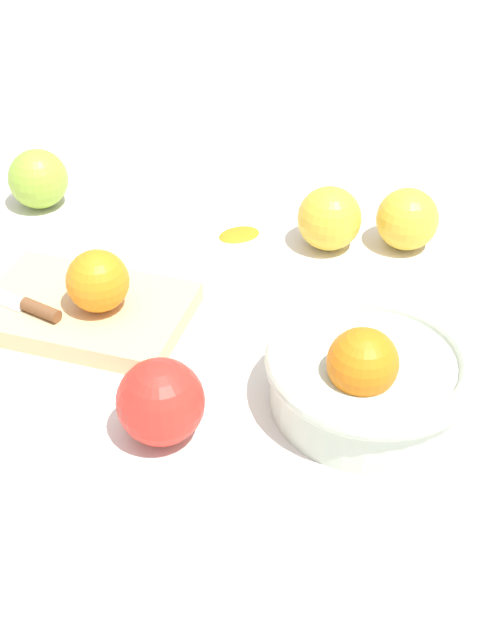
{
  "coord_description": "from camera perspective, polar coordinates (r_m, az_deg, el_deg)",
  "views": [
    {
      "loc": [
        -0.17,
        0.72,
        0.56
      ],
      "look_at": [
        -0.06,
        0.06,
        0.04
      ],
      "focal_mm": 48.17,
      "sensor_mm": 36.0,
      "label": 1
    }
  ],
  "objects": [
    {
      "name": "apple_front_right",
      "position": [
        1.12,
        -13.27,
        9.11
      ],
      "size": [
        0.08,
        0.08,
        0.08
      ],
      "primitive_type": "sphere",
      "color": "#8EB738",
      "rests_on": "ground_plane"
    },
    {
      "name": "apple_front_left_2",
      "position": [
        1.03,
        11.05,
        6.59
      ],
      "size": [
        0.07,
        0.07,
        0.07
      ],
      "primitive_type": "sphere",
      "color": "gold",
      "rests_on": "ground_plane"
    },
    {
      "name": "orange_on_board",
      "position": [
        0.89,
        -9.44,
        2.57
      ],
      "size": [
        0.07,
        0.07,
        0.07
      ],
      "primitive_type": "sphere",
      "color": "orange",
      "rests_on": "cutting_board"
    },
    {
      "name": "citrus_peel",
      "position": [
        1.05,
        -0.06,
        5.85
      ],
      "size": [
        0.06,
        0.06,
        0.01
      ],
      "primitive_type": "ellipsoid",
      "rotation": [
        0.0,
        0.0,
        3.75
      ],
      "color": "orange",
      "rests_on": "ground_plane"
    },
    {
      "name": "ground_plane",
      "position": [
        0.93,
        -3.1,
        0.68
      ],
      "size": [
        2.4,
        2.4,
        0.0
      ],
      "primitive_type": "plane",
      "color": "silver"
    },
    {
      "name": "apple_back_center",
      "position": [
        0.76,
        -5.3,
        -5.44
      ],
      "size": [
        0.08,
        0.08,
        0.08
      ],
      "primitive_type": "sphere",
      "color": "red",
      "rests_on": "ground_plane"
    },
    {
      "name": "knife",
      "position": [
        0.92,
        -14.6,
        1.17
      ],
      "size": [
        0.15,
        0.07,
        0.01
      ],
      "color": "silver",
      "rests_on": "cutting_board"
    },
    {
      "name": "apple_front_left",
      "position": [
        1.02,
        5.96,
        6.73
      ],
      "size": [
        0.08,
        0.08,
        0.08
      ],
      "primitive_type": "sphere",
      "color": "gold",
      "rests_on": "ground_plane"
    },
    {
      "name": "bowl",
      "position": [
        0.8,
        8.59,
        -3.64
      ],
      "size": [
        0.2,
        0.2,
        0.1
      ],
      "color": "beige",
      "rests_on": "ground_plane"
    },
    {
      "name": "cutting_board",
      "position": [
        0.92,
        -10.24,
        0.62
      ],
      "size": [
        0.23,
        0.17,
        0.02
      ],
      "primitive_type": "cube",
      "rotation": [
        0.0,
        0.0,
        -0.14
      ],
      "color": "#DBB77F",
      "rests_on": "ground_plane"
    }
  ]
}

